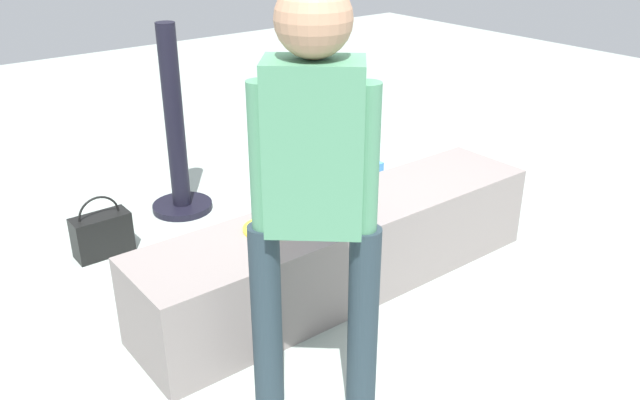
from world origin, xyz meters
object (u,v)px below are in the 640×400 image
party_cup_red (304,241)px  gift_bag (362,186)px  adult_standing (314,176)px  cake_plate (268,225)px  water_bottle_near_gift (256,250)px  handbag_black_leather (102,234)px  water_bottle_far_side (321,186)px  cake_box_white (294,168)px  child_seated (327,174)px

party_cup_red → gift_bag: bearing=20.1°
gift_bag → adult_standing: bearing=-137.1°
cake_plate → water_bottle_near_gift: bearing=65.9°
party_cup_red → handbag_black_leather: handbag_black_leather is taller
water_bottle_near_gift → handbag_black_leather: size_ratio=0.56×
adult_standing → party_cup_red: (0.67, 0.96, -0.87)m
adult_standing → water_bottle_far_side: adult_standing is taller
adult_standing → gift_bag: 1.90m
gift_bag → water_bottle_near_gift: size_ratio=1.75×
water_bottle_far_side → handbag_black_leather: (-1.35, 0.16, 0.03)m
water_bottle_far_side → cake_box_white: (0.08, 0.40, -0.02)m
water_bottle_far_side → handbag_black_leather: size_ratio=0.57×
child_seated → adult_standing: size_ratio=0.31×
child_seated → cake_box_white: 1.61m
cake_box_white → water_bottle_far_side: bearing=-101.3°
water_bottle_far_side → party_cup_red: bearing=-135.6°
gift_bag → party_cup_red: (-0.60, -0.22, -0.09)m
cake_plate → cake_box_white: (1.03, 1.23, -0.38)m
gift_bag → water_bottle_near_gift: bearing=-168.1°
child_seated → handbag_black_leather: 1.36m
party_cup_red → cake_box_white: (0.57, 0.87, 0.01)m
water_bottle_near_gift → handbag_black_leather: handbag_black_leather is taller
water_bottle_near_gift → cake_box_white: 1.20m
water_bottle_near_gift → handbag_black_leather: 0.83m
child_seated → gift_bag: bearing=39.4°
adult_standing → handbag_black_leather: adult_standing is taller
adult_standing → cake_box_white: adult_standing is taller
water_bottle_near_gift → cake_box_white: size_ratio=0.59×
adult_standing → water_bottle_near_gift: 1.35m
adult_standing → water_bottle_far_side: bearing=51.2°
party_cup_red → cake_box_white: 1.04m
cake_plate → gift_bag: 1.25m
handbag_black_leather → cake_box_white: bearing=9.4°
child_seated → cake_plate: size_ratio=2.16×
child_seated → cake_box_white: child_seated is taller
adult_standing → water_bottle_far_side: 2.02m
gift_bag → cake_box_white: 0.66m
water_bottle_far_side → child_seated: bearing=-126.7°
child_seated → party_cup_red: bearing=66.5°
cake_plate → handbag_black_leather: size_ratio=0.67×
gift_bag → handbag_black_leather: bearing=164.2°
adult_standing → cake_plate: (0.20, 0.60, -0.48)m
adult_standing → water_bottle_near_gift: bearing=69.1°
water_bottle_near_gift → cake_box_white: water_bottle_near_gift is taller
water_bottle_near_gift → party_cup_red: (0.29, -0.03, -0.03)m
party_cup_red → handbag_black_leather: 1.07m
adult_standing → party_cup_red: adult_standing is taller
handbag_black_leather → water_bottle_far_side: bearing=-6.8°
gift_bag → water_bottle_far_side: 0.29m
adult_standing → party_cup_red: 1.45m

